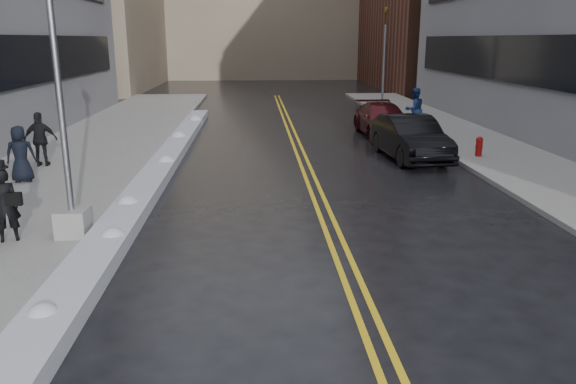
{
  "coord_description": "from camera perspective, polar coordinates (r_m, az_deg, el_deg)",
  "views": [
    {
      "loc": [
        0.73,
        -9.98,
        4.35
      ],
      "look_at": [
        1.39,
        1.16,
        1.3
      ],
      "focal_mm": 35.0,
      "sensor_mm": 36.0,
      "label": 1
    }
  ],
  "objects": [
    {
      "name": "ground",
      "position": [
        10.91,
        -7.04,
        -8.34
      ],
      "size": [
        160.0,
        160.0,
        0.0
      ],
      "primitive_type": "plane",
      "color": "black",
      "rests_on": "ground"
    },
    {
      "name": "sidewalk_west",
      "position": [
        21.43,
        -20.95,
        2.77
      ],
      "size": [
        5.5,
        50.0,
        0.15
      ],
      "primitive_type": "cube",
      "color": "gray",
      "rests_on": "ground"
    },
    {
      "name": "sidewalk_east",
      "position": [
        22.43,
        21.11,
        3.28
      ],
      "size": [
        4.0,
        50.0,
        0.15
      ],
      "primitive_type": "cube",
      "color": "gray",
      "rests_on": "ground"
    },
    {
      "name": "lane_line_left",
      "position": [
        20.51,
        1.2,
        3.06
      ],
      "size": [
        0.12,
        50.0,
        0.01
      ],
      "primitive_type": "cube",
      "color": "gold",
      "rests_on": "ground"
    },
    {
      "name": "lane_line_right",
      "position": [
        20.53,
        2.04,
        3.07
      ],
      "size": [
        0.12,
        50.0,
        0.01
      ],
      "primitive_type": "cube",
      "color": "gold",
      "rests_on": "ground"
    },
    {
      "name": "snow_ridge",
      "position": [
        18.73,
        -13.1,
        2.0
      ],
      "size": [
        0.9,
        30.0,
        0.34
      ],
      "primitive_type": "cube",
      "color": "silver",
      "rests_on": "ground"
    },
    {
      "name": "lamppost",
      "position": [
        12.77,
        -21.9,
        6.01
      ],
      "size": [
        0.65,
        0.65,
        7.62
      ],
      "color": "gray",
      "rests_on": "sidewalk_west"
    },
    {
      "name": "fire_hydrant",
      "position": [
        21.95,
        18.85,
        4.5
      ],
      "size": [
        0.26,
        0.26,
        0.73
      ],
      "color": "maroon",
      "rests_on": "sidewalk_east"
    },
    {
      "name": "traffic_signal",
      "position": [
        34.86,
        9.75,
        13.53
      ],
      "size": [
        0.16,
        0.2,
        6.0
      ],
      "color": "gray",
      "rests_on": "sidewalk_east"
    },
    {
      "name": "pedestrian_fedora",
      "position": [
        13.3,
        -26.84,
        -1.2
      ],
      "size": [
        0.69,
        0.57,
        1.61
      ],
      "primitive_type": "imported",
      "rotation": [
        0.0,
        0.0,
        3.52
      ],
      "color": "black",
      "rests_on": "sidewalk_west"
    },
    {
      "name": "pedestrian_c",
      "position": [
        18.73,
        -25.53,
        3.51
      ],
      "size": [
        0.94,
        0.73,
        1.71
      ],
      "primitive_type": "imported",
      "rotation": [
        0.0,
        0.0,
        3.38
      ],
      "color": "black",
      "rests_on": "sidewalk_west"
    },
    {
      "name": "pedestrian_d",
      "position": [
        20.81,
        -23.83,
        4.92
      ],
      "size": [
        1.11,
        0.52,
        1.84
      ],
      "primitive_type": "imported",
      "rotation": [
        0.0,
        0.0,
        3.21
      ],
      "color": "black",
      "rests_on": "sidewalk_west"
    },
    {
      "name": "pedestrian_east",
      "position": [
        27.17,
        12.71,
        8.18
      ],
      "size": [
        1.19,
        1.07,
        2.01
      ],
      "primitive_type": "imported",
      "rotation": [
        0.0,
        0.0,
        3.52
      ],
      "color": "navy",
      "rests_on": "sidewalk_east"
    },
    {
      "name": "car_black",
      "position": [
        21.36,
        12.31,
        5.4
      ],
      "size": [
        2.1,
        5.02,
        1.62
      ],
      "primitive_type": "imported",
      "rotation": [
        0.0,
        0.0,
        0.08
      ],
      "color": "black",
      "rests_on": "ground"
    },
    {
      "name": "car_maroon",
      "position": [
        26.47,
        9.62,
        7.24
      ],
      "size": [
        2.14,
        5.1,
        1.47
      ],
      "primitive_type": "imported",
      "rotation": [
        0.0,
        0.0,
        0.02
      ],
      "color": "#38090D",
      "rests_on": "ground"
    }
  ]
}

